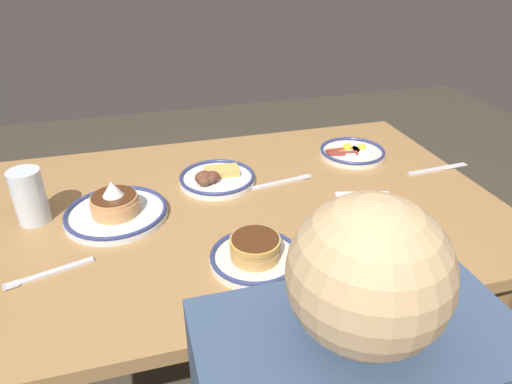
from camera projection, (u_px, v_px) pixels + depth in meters
The scene contains 10 objects.
dining_table at pixel (235, 243), 1.29m from camera, with size 1.42×0.91×0.76m.
plate_near_main at pixel (216, 178), 1.33m from camera, with size 0.22×0.22×0.05m.
plate_center_pancakes at pixel (352, 152), 1.50m from camera, with size 0.21×0.21×0.04m.
plate_far_companion at pixel (255, 254), 1.00m from camera, with size 0.20×0.20×0.06m.
plate_far_side at pixel (116, 210), 1.16m from camera, with size 0.26×0.26×0.10m.
drinking_glass at pixel (30, 199), 1.13m from camera, with size 0.08×0.08×0.14m.
paper_napkin at pixel (368, 205), 1.23m from camera, with size 0.15×0.14×0.00m, color white.
fork_near at pixel (283, 182), 1.34m from camera, with size 0.19×0.05×0.01m.
fork_far at pixel (49, 273), 0.98m from camera, with size 0.18×0.07×0.01m.
butter_knife at pixel (438, 169), 1.41m from camera, with size 0.21×0.03×0.01m.
Camera 1 is at (0.23, 1.03, 1.39)m, focal length 32.14 mm.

